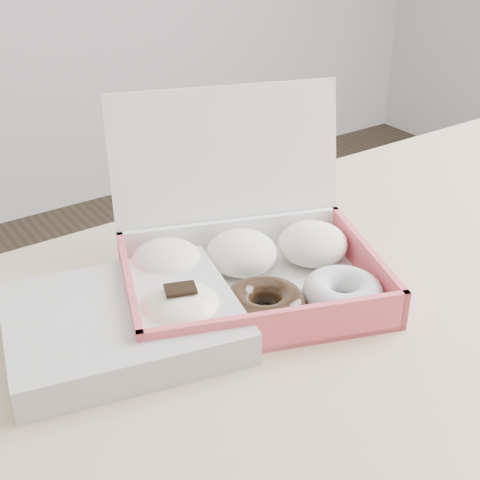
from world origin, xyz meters
TOP-DOWN VIEW (x-y plane):
  - table at (0.00, 0.00)m, footprint 1.20×0.80m
  - donut_box at (-0.22, 0.13)m, footprint 0.39×0.36m
  - newspapers at (-0.39, 0.13)m, footprint 0.30×0.26m

SIDE VIEW (x-z plane):
  - table at x=0.00m, z-range 0.30..1.05m
  - newspapers at x=-0.39m, z-range 0.75..0.79m
  - donut_box at x=-0.22m, z-range 0.67..0.90m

